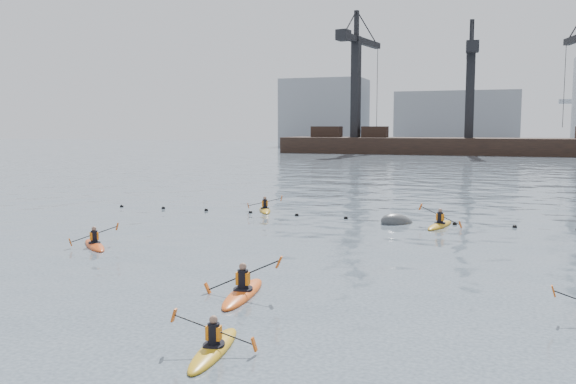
% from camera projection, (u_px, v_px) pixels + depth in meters
% --- Properties ---
extents(ground, '(400.00, 400.00, 0.00)m').
position_uv_depth(ground, '(180.00, 373.00, 12.88)').
color(ground, '#333F4B').
rests_on(ground, ground).
extents(float_line, '(33.24, 0.73, 0.24)m').
position_uv_depth(float_line, '(372.00, 219.00, 34.17)').
color(float_line, black).
rests_on(float_line, ground).
extents(barge_pier, '(72.00, 19.30, 29.50)m').
position_uv_depth(barge_pier, '(467.00, 144.00, 115.88)').
color(barge_pier, black).
rests_on(barge_pier, ground).
extents(skyline, '(141.00, 28.00, 22.00)m').
position_uv_depth(skyline, '(487.00, 111.00, 152.05)').
color(skyline, gray).
rests_on(skyline, ground).
extents(kayaker_0, '(2.52, 3.68, 1.42)m').
position_uv_depth(kayaker_0, '(243.00, 292.00, 18.84)').
color(kayaker_0, '#EE5816').
rests_on(kayaker_0, ground).
extents(kayaker_1, '(2.08, 3.10, 1.08)m').
position_uv_depth(kayaker_1, '(214.00, 348.00, 14.12)').
color(kayaker_1, gold).
rests_on(kayaker_1, ground).
extents(kayaker_2, '(2.71, 2.59, 1.09)m').
position_uv_depth(kayaker_2, '(94.00, 244.00, 26.55)').
color(kayaker_2, '#CE4513').
rests_on(kayaker_2, ground).
extents(kayaker_3, '(2.29, 3.42, 1.26)m').
position_uv_depth(kayaker_3, '(440.00, 224.00, 31.90)').
color(kayaker_3, gold).
rests_on(kayaker_3, ground).
extents(kayaker_5, '(2.04, 3.20, 1.07)m').
position_uv_depth(kayaker_5, '(265.00, 209.00, 37.76)').
color(kayaker_5, '#BF8B16').
rests_on(kayaker_5, ground).
extents(mooring_buoy, '(2.39, 2.45, 1.43)m').
position_uv_depth(mooring_buoy, '(397.00, 223.00, 32.96)').
color(mooring_buoy, '#3D4042').
rests_on(mooring_buoy, ground).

